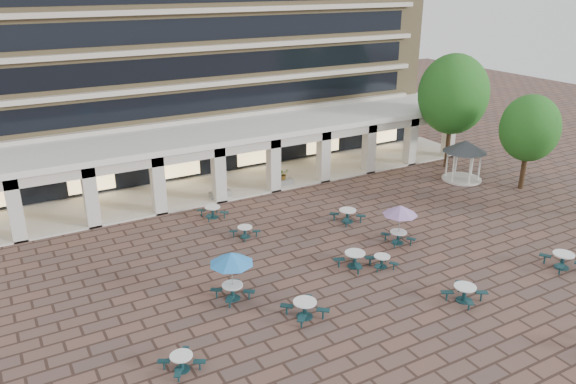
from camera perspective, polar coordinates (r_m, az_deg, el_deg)
name	(u,v)px	position (r m, az deg, el deg)	size (l,w,h in m)	color
ground	(348,270)	(30.16, 6.09, -7.92)	(120.00, 120.00, 0.00)	brown
apartment_building	(175,2)	(49.36, -11.39, 18.44)	(40.00, 15.50, 25.20)	#967F54
retail_arcade	(232,147)	(41.01, -5.68, 4.61)	(42.00, 6.60, 4.40)	white
picnic_table_1	(305,308)	(26.05, 1.72, -11.66)	(1.92, 1.92, 0.82)	#14353C
picnic_table_3	(563,259)	(33.41, 26.14, -6.15)	(2.19, 2.19, 0.84)	#14353C
picnic_table_4	(231,260)	(26.69, -5.77, -6.89)	(2.14, 2.14, 2.47)	#14353C
picnic_table_5	(182,361)	(23.44, -10.76, -16.52)	(1.79, 1.79, 0.69)	#14353C
picnic_table_7	(464,292)	(28.47, 17.49, -9.67)	(2.07, 2.07, 0.80)	#14353C
picnic_table_8	(245,231)	(33.55, -4.39, -3.96)	(1.75, 1.75, 0.66)	#14353C
picnic_table_9	(355,258)	(30.36, 6.80, -6.69)	(2.26, 2.26, 0.83)	#14353C
picnic_table_10	(382,260)	(30.57, 9.51, -6.87)	(1.67, 1.67, 0.65)	#14353C
picnic_table_11	(400,212)	(32.69, 11.33, -1.96)	(2.04, 2.04, 2.35)	#14353C
picnic_table_12	(213,211)	(36.40, -7.66, -1.93)	(1.75, 1.75, 0.75)	#14353C
picnic_table_13	(348,215)	(35.66, 6.07, -2.29)	(1.93, 1.93, 0.81)	#14353C
gazebo	(465,151)	(44.22, 17.51, 4.02)	(3.30, 3.30, 3.07)	beige
tree_east_a	(530,128)	(43.36, 23.36, 5.96)	(4.15, 4.15, 6.92)	#422A1A
tree_east_c	(453,94)	(46.21, 16.44, 9.50)	(5.46, 5.46, 9.10)	#422A1A
planter_left	(220,191)	(39.47, -6.91, 0.08)	(1.50, 0.76, 1.27)	gray
planter_right	(283,179)	(41.46, -0.50, 1.38)	(1.50, 0.70, 1.35)	gray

